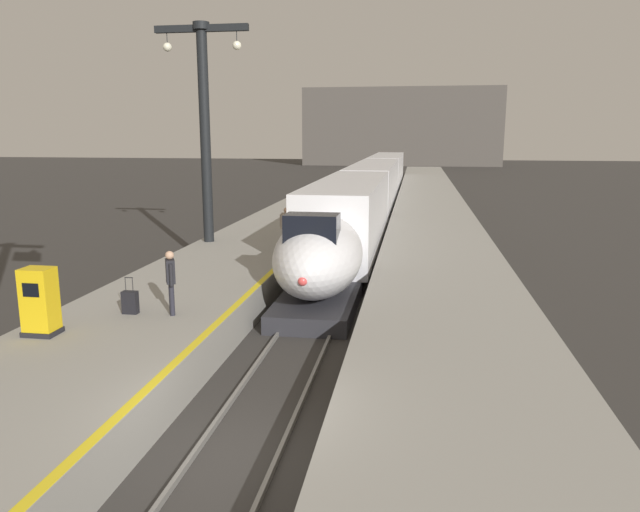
# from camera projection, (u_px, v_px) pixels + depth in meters

# --- Properties ---
(ground_plane) EXTENTS (260.00, 260.00, 0.00)m
(ground_plane) POSITION_uv_depth(u_px,v_px,m) (235.00, 459.00, 10.65)
(ground_plane) COLOR #33302D
(platform_left) EXTENTS (4.80, 110.00, 1.05)m
(platform_left) POSITION_uv_depth(u_px,v_px,m) (293.00, 224.00, 35.12)
(platform_left) COLOR gray
(platform_left) RESTS_ON ground
(platform_right) EXTENTS (4.80, 110.00, 1.05)m
(platform_right) POSITION_uv_depth(u_px,v_px,m) (433.00, 227.00, 33.86)
(platform_right) COLOR gray
(platform_right) RESTS_ON ground
(platform_left_safety_stripe) EXTENTS (0.20, 107.80, 0.01)m
(platform_left_safety_stripe) POSITION_uv_depth(u_px,v_px,m) (331.00, 215.00, 34.66)
(platform_left_safety_stripe) COLOR yellow
(platform_left_safety_stripe) RESTS_ON platform_left
(rail_main_left) EXTENTS (0.08, 110.00, 0.12)m
(rail_main_left) POSITION_uv_depth(u_px,v_px,m) (354.00, 226.00, 37.36)
(rail_main_left) COLOR slate
(rail_main_left) RESTS_ON ground
(rail_main_right) EXTENTS (0.08, 110.00, 0.12)m
(rail_main_right) POSITION_uv_depth(u_px,v_px,m) (378.00, 226.00, 37.12)
(rail_main_right) COLOR slate
(rail_main_right) RESTS_ON ground
(highspeed_train_main) EXTENTS (2.92, 55.96, 3.60)m
(highspeed_train_main) POSITION_uv_depth(u_px,v_px,m) (373.00, 187.00, 42.89)
(highspeed_train_main) COLOR silver
(highspeed_train_main) RESTS_ON ground
(station_column_mid) EXTENTS (4.00, 0.68, 9.14)m
(station_column_mid) POSITION_uv_depth(u_px,v_px,m) (204.00, 113.00, 25.22)
(station_column_mid) COLOR black
(station_column_mid) RESTS_ON platform_left
(passenger_near_edge) EXTENTS (0.37, 0.52, 1.69)m
(passenger_near_edge) POSITION_uv_depth(u_px,v_px,m) (171.00, 278.00, 15.44)
(passenger_near_edge) COLOR #23232D
(passenger_near_edge) RESTS_ON platform_left
(passenger_mid_platform) EXTENTS (0.56, 0.28, 1.69)m
(passenger_mid_platform) POSITION_uv_depth(u_px,v_px,m) (286.00, 224.00, 24.55)
(passenger_mid_platform) COLOR #23232D
(passenger_mid_platform) RESTS_ON platform_left
(rolling_suitcase) EXTENTS (0.40, 0.22, 0.98)m
(rolling_suitcase) POSITION_uv_depth(u_px,v_px,m) (130.00, 302.00, 15.67)
(rolling_suitcase) COLOR black
(rolling_suitcase) RESTS_ON platform_left
(ticket_machine_yellow) EXTENTS (0.76, 0.62, 1.60)m
(ticket_machine_yellow) POSITION_uv_depth(u_px,v_px,m) (40.00, 304.00, 13.93)
(ticket_machine_yellow) COLOR yellow
(ticket_machine_yellow) RESTS_ON platform_left
(terminus_back_wall) EXTENTS (36.00, 2.00, 14.00)m
(terminus_back_wall) POSITION_uv_depth(u_px,v_px,m) (401.00, 127.00, 107.93)
(terminus_back_wall) COLOR #4C4742
(terminus_back_wall) RESTS_ON ground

